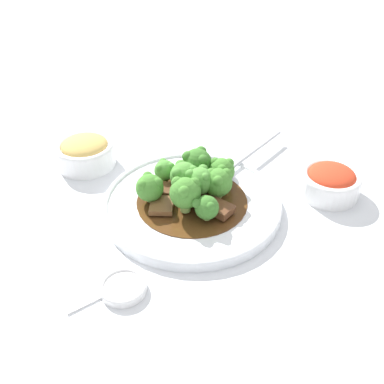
# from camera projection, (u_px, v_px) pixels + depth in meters

# --- Properties ---
(ground_plane) EXTENTS (4.00, 4.00, 0.00)m
(ground_plane) POSITION_uv_depth(u_px,v_px,m) (192.00, 208.00, 0.77)
(ground_plane) COLOR silver
(main_plate) EXTENTS (0.30, 0.30, 0.02)m
(main_plate) POSITION_uv_depth(u_px,v_px,m) (192.00, 203.00, 0.77)
(main_plate) COLOR white
(main_plate) RESTS_ON ground_plane
(beef_strip_0) EXTENTS (0.06, 0.08, 0.01)m
(beef_strip_0) POSITION_uv_depth(u_px,v_px,m) (211.00, 205.00, 0.74)
(beef_strip_0) COLOR #56331E
(beef_strip_0) RESTS_ON main_plate
(beef_strip_1) EXTENTS (0.05, 0.06, 0.01)m
(beef_strip_1) POSITION_uv_depth(u_px,v_px,m) (161.00, 204.00, 0.74)
(beef_strip_1) COLOR brown
(beef_strip_1) RESTS_ON main_plate
(beef_strip_2) EXTENTS (0.06, 0.06, 0.01)m
(beef_strip_2) POSITION_uv_depth(u_px,v_px,m) (167.00, 190.00, 0.77)
(beef_strip_2) COLOR #56331E
(beef_strip_2) RESTS_ON main_plate
(broccoli_floret_0) EXTENTS (0.05, 0.05, 0.06)m
(broccoli_floret_0) POSITION_uv_depth(u_px,v_px,m) (185.00, 192.00, 0.72)
(broccoli_floret_0) COLOR #8EB756
(broccoli_floret_0) RESTS_ON main_plate
(broccoli_floret_1) EXTENTS (0.04, 0.04, 0.04)m
(broccoli_floret_1) POSITION_uv_depth(u_px,v_px,m) (204.00, 208.00, 0.71)
(broccoli_floret_1) COLOR #7FA84C
(broccoli_floret_1) RESTS_ON main_plate
(broccoli_floret_2) EXTENTS (0.05, 0.05, 0.05)m
(broccoli_floret_2) POSITION_uv_depth(u_px,v_px,m) (150.00, 187.00, 0.74)
(broccoli_floret_2) COLOR #7FA84C
(broccoli_floret_2) RESTS_ON main_plate
(broccoli_floret_3) EXTENTS (0.05, 0.05, 0.05)m
(broccoli_floret_3) POSITION_uv_depth(u_px,v_px,m) (218.00, 182.00, 0.75)
(broccoli_floret_3) COLOR #7FA84C
(broccoli_floret_3) RESTS_ON main_plate
(broccoli_floret_4) EXTENTS (0.05, 0.05, 0.06)m
(broccoli_floret_4) POSITION_uv_depth(u_px,v_px,m) (197.00, 163.00, 0.79)
(broccoli_floret_4) COLOR #7FA84C
(broccoli_floret_4) RESTS_ON main_plate
(broccoli_floret_5) EXTENTS (0.04, 0.04, 0.04)m
(broccoli_floret_5) POSITION_uv_depth(u_px,v_px,m) (165.00, 170.00, 0.79)
(broccoli_floret_5) COLOR #8EB756
(broccoli_floret_5) RESTS_ON main_plate
(broccoli_floret_6) EXTENTS (0.05, 0.05, 0.05)m
(broccoli_floret_6) POSITION_uv_depth(u_px,v_px,m) (222.00, 170.00, 0.78)
(broccoli_floret_6) COLOR #7FA84C
(broccoli_floret_6) RESTS_ON main_plate
(broccoli_floret_7) EXTENTS (0.05, 0.05, 0.06)m
(broccoli_floret_7) POSITION_uv_depth(u_px,v_px,m) (200.00, 179.00, 0.75)
(broccoli_floret_7) COLOR #7FA84C
(broccoli_floret_7) RESTS_ON main_plate
(broccoli_floret_8) EXTENTS (0.05, 0.05, 0.05)m
(broccoli_floret_8) POSITION_uv_depth(u_px,v_px,m) (184.00, 175.00, 0.77)
(broccoli_floret_8) COLOR #7FA84C
(broccoli_floret_8) RESTS_ON main_plate
(serving_spoon) EXTENTS (0.24, 0.13, 0.01)m
(serving_spoon) POSITION_uv_depth(u_px,v_px,m) (225.00, 172.00, 0.82)
(serving_spoon) COLOR #B7B7BC
(serving_spoon) RESTS_ON main_plate
(side_bowl_kimchi) EXTENTS (0.11, 0.11, 0.05)m
(side_bowl_kimchi) POSITION_uv_depth(u_px,v_px,m) (330.00, 181.00, 0.79)
(side_bowl_kimchi) COLOR white
(side_bowl_kimchi) RESTS_ON ground_plane
(side_bowl_appetizer) EXTENTS (0.11, 0.11, 0.06)m
(side_bowl_appetizer) POSITION_uv_depth(u_px,v_px,m) (85.00, 152.00, 0.87)
(side_bowl_appetizer) COLOR white
(side_bowl_appetizer) RESTS_ON ground_plane
(sauce_dish) EXTENTS (0.06, 0.06, 0.01)m
(sauce_dish) POSITION_uv_depth(u_px,v_px,m) (123.00, 287.00, 0.62)
(sauce_dish) COLOR white
(sauce_dish) RESTS_ON ground_plane
(paper_napkin) EXTENTS (0.12, 0.10, 0.01)m
(paper_napkin) POSITION_uv_depth(u_px,v_px,m) (92.00, 278.00, 0.64)
(paper_napkin) COLOR white
(paper_napkin) RESTS_ON ground_plane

